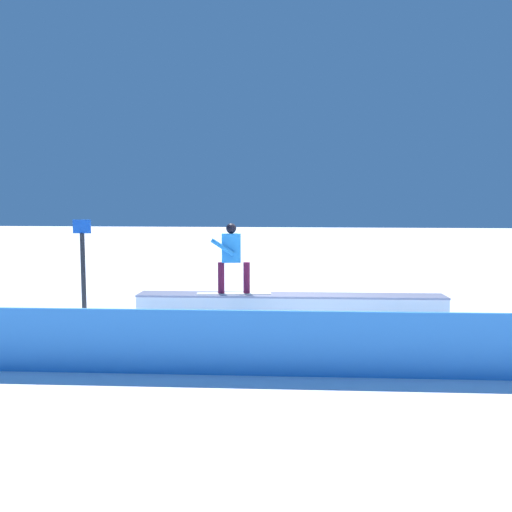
{
  "coord_description": "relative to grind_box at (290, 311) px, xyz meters",
  "views": [
    {
      "loc": [
        -0.63,
        10.62,
        2.46
      ],
      "look_at": [
        0.6,
        1.04,
        1.57
      ],
      "focal_mm": 35.4,
      "sensor_mm": 36.0,
      "label": 1
    }
  ],
  "objects": [
    {
      "name": "trail_marker",
      "position": [
        4.52,
        0.24,
        0.89
      ],
      "size": [
        0.4,
        0.1,
        2.25
      ],
      "color": "#262628",
      "rests_on": "ground_plane"
    },
    {
      "name": "ground_plane",
      "position": [
        0.0,
        0.0,
        -0.3
      ],
      "size": [
        120.0,
        120.0,
        0.0
      ],
      "primitive_type": "plane",
      "color": "white"
    },
    {
      "name": "safety_fence",
      "position": [
        0.0,
        3.33,
        0.19
      ],
      "size": [
        13.38,
        1.01,
        0.98
      ],
      "primitive_type": "cube",
      "rotation": [
        0.0,
        0.0,
        0.07
      ],
      "color": "#3586DE",
      "rests_on": "ground_plane"
    },
    {
      "name": "grind_box",
      "position": [
        0.0,
        0.0,
        0.0
      ],
      "size": [
        6.55,
        1.09,
        0.67
      ],
      "color": "white",
      "rests_on": "ground_plane"
    },
    {
      "name": "snowboarder",
      "position": [
        1.24,
        0.09,
        1.18
      ],
      "size": [
        1.61,
        0.55,
        1.51
      ],
      "color": "silver",
      "rests_on": "grind_box"
    }
  ]
}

